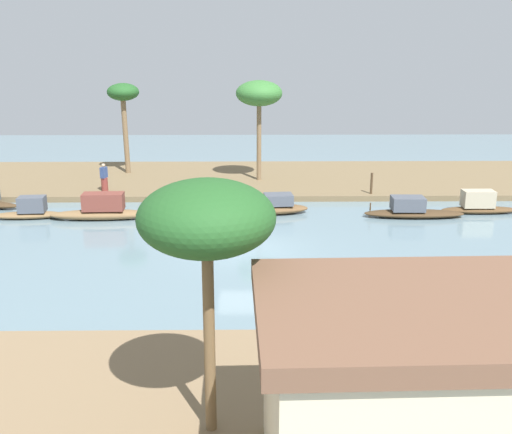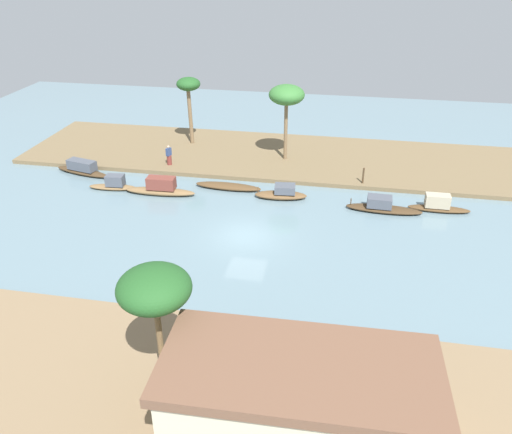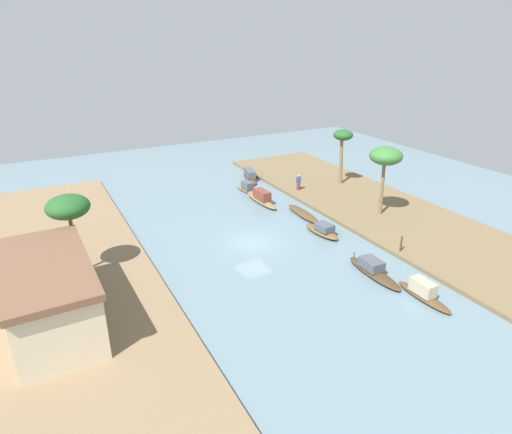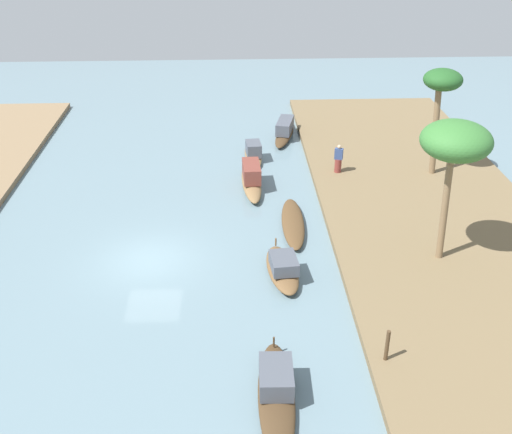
{
  "view_description": "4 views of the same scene",
  "coord_description": "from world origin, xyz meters",
  "px_view_note": "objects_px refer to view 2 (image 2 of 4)",
  "views": [
    {
      "loc": [
        -0.11,
        24.75,
        8.53
      ],
      "look_at": [
        -0.44,
        -1.64,
        1.01
      ],
      "focal_mm": 41.88,
      "sensor_mm": 36.0,
      "label": 1
    },
    {
      "loc": [
        -5.77,
        27.76,
        16.46
      ],
      "look_at": [
        -0.45,
        -1.02,
        0.89
      ],
      "focal_mm": 36.17,
      "sensor_mm": 36.0,
      "label": 2
    },
    {
      "loc": [
        -28.43,
        14.68,
        15.61
      ],
      "look_at": [
        3.5,
        -2.15,
        0.49
      ],
      "focal_mm": 30.65,
      "sensor_mm": 36.0,
      "label": 3
    },
    {
      "loc": [
        -23.09,
        -3.76,
        14.75
      ],
      "look_at": [
        1.83,
        -4.86,
        1.1
      ],
      "focal_mm": 42.56,
      "sensor_mm": 36.0,
      "label": 4
    }
  ],
  "objects_px": {
    "palm_tree_left_far": "(189,87)",
    "sampan_upstream_small": "(161,188)",
    "palm_tree_right_tall": "(154,290)",
    "mooring_post": "(363,176)",
    "sampan_near_left_bank": "(228,186)",
    "person_on_near_bank": "(169,156)",
    "sampan_foreground": "(438,205)",
    "sampan_midstream": "(114,184)",
    "sampan_downstream_large": "(282,193)",
    "palm_tree_left_near": "(287,96)",
    "riverside_building": "(298,407)",
    "sampan_with_red_awning": "(382,206)",
    "sampan_with_tall_canopy": "(82,169)"
  },
  "relations": [
    {
      "from": "person_on_near_bank",
      "to": "riverside_building",
      "type": "xyz_separation_m",
      "value": [
        -13.34,
        24.95,
        1.28
      ]
    },
    {
      "from": "sampan_midstream",
      "to": "sampan_with_tall_canopy",
      "type": "bearing_deg",
      "value": -36.25
    },
    {
      "from": "sampan_foreground",
      "to": "sampan_upstream_small",
      "type": "bearing_deg",
      "value": 2.72
    },
    {
      "from": "palm_tree_right_tall",
      "to": "mooring_post",
      "type": "bearing_deg",
      "value": -109.82
    },
    {
      "from": "sampan_with_red_awning",
      "to": "person_on_near_bank",
      "type": "xyz_separation_m",
      "value": [
        17.03,
        -4.79,
        0.66
      ]
    },
    {
      "from": "sampan_upstream_small",
      "to": "sampan_with_tall_canopy",
      "type": "distance_m",
      "value": 7.9
    },
    {
      "from": "sampan_near_left_bank",
      "to": "person_on_near_bank",
      "type": "height_order",
      "value": "person_on_near_bank"
    },
    {
      "from": "sampan_downstream_large",
      "to": "palm_tree_right_tall",
      "type": "bearing_deg",
      "value": 77.75
    },
    {
      "from": "palm_tree_left_far",
      "to": "person_on_near_bank",
      "type": "bearing_deg",
      "value": 86.27
    },
    {
      "from": "palm_tree_left_far",
      "to": "sampan_with_red_awning",
      "type": "bearing_deg",
      "value": 149.05
    },
    {
      "from": "riverside_building",
      "to": "person_on_near_bank",
      "type": "bearing_deg",
      "value": -63.4
    },
    {
      "from": "sampan_downstream_large",
      "to": "mooring_post",
      "type": "distance_m",
      "value": 6.57
    },
    {
      "from": "sampan_with_red_awning",
      "to": "sampan_midstream",
      "type": "relative_size",
      "value": 1.41
    },
    {
      "from": "sampan_with_red_awning",
      "to": "sampan_upstream_small",
      "type": "bearing_deg",
      "value": 2.55
    },
    {
      "from": "sampan_upstream_small",
      "to": "riverside_building",
      "type": "relative_size",
      "value": 0.56
    },
    {
      "from": "sampan_upstream_small",
      "to": "riverside_building",
      "type": "distance_m",
      "value": 23.52
    },
    {
      "from": "sampan_with_red_awning",
      "to": "sampan_downstream_large",
      "type": "relative_size",
      "value": 1.35
    },
    {
      "from": "sampan_with_tall_canopy",
      "to": "sampan_midstream",
      "type": "xyz_separation_m",
      "value": [
        -3.69,
        2.25,
        -0.04
      ]
    },
    {
      "from": "sampan_foreground",
      "to": "sampan_near_left_bank",
      "type": "xyz_separation_m",
      "value": [
        15.14,
        -0.9,
        -0.25
      ]
    },
    {
      "from": "sampan_downstream_large",
      "to": "palm_tree_left_far",
      "type": "height_order",
      "value": "palm_tree_left_far"
    },
    {
      "from": "sampan_foreground",
      "to": "sampan_midstream",
      "type": "xyz_separation_m",
      "value": [
        23.61,
        0.71,
        -0.04
      ]
    },
    {
      "from": "sampan_with_red_awning",
      "to": "palm_tree_left_far",
      "type": "bearing_deg",
      "value": -29.14
    },
    {
      "from": "mooring_post",
      "to": "palm_tree_right_tall",
      "type": "xyz_separation_m",
      "value": [
        7.98,
        22.15,
        4.23
      ]
    },
    {
      "from": "mooring_post",
      "to": "palm_tree_left_far",
      "type": "distance_m",
      "value": 17.1
    },
    {
      "from": "mooring_post",
      "to": "riverside_building",
      "type": "xyz_separation_m",
      "value": [
        2.33,
        24.06,
        1.38
      ]
    },
    {
      "from": "sampan_upstream_small",
      "to": "mooring_post",
      "type": "bearing_deg",
      "value": -166.54
    },
    {
      "from": "palm_tree_left_far",
      "to": "sampan_upstream_small",
      "type": "bearing_deg",
      "value": 93.82
    },
    {
      "from": "sampan_foreground",
      "to": "palm_tree_left_far",
      "type": "xyz_separation_m",
      "value": [
        20.49,
        -9.25,
        4.96
      ]
    },
    {
      "from": "sampan_foreground",
      "to": "sampan_near_left_bank",
      "type": "relative_size",
      "value": 0.82
    },
    {
      "from": "sampan_upstream_small",
      "to": "sampan_downstream_large",
      "type": "bearing_deg",
      "value": -175.73
    },
    {
      "from": "sampan_with_tall_canopy",
      "to": "sampan_downstream_large",
      "type": "height_order",
      "value": "sampan_with_tall_canopy"
    },
    {
      "from": "sampan_with_red_awning",
      "to": "sampan_midstream",
      "type": "bearing_deg",
      "value": 1.67
    },
    {
      "from": "palm_tree_right_tall",
      "to": "riverside_building",
      "type": "bearing_deg",
      "value": 161.28
    },
    {
      "from": "riverside_building",
      "to": "sampan_near_left_bank",
      "type": "bearing_deg",
      "value": -72.2
    },
    {
      "from": "sampan_downstream_large",
      "to": "palm_tree_left_far",
      "type": "relative_size",
      "value": 0.65
    },
    {
      "from": "person_on_near_bank",
      "to": "mooring_post",
      "type": "xyz_separation_m",
      "value": [
        -15.67,
        0.89,
        -0.1
      ]
    },
    {
      "from": "sampan_downstream_large",
      "to": "sampan_midstream",
      "type": "height_order",
      "value": "sampan_midstream"
    },
    {
      "from": "sampan_midstream",
      "to": "palm_tree_left_far",
      "type": "relative_size",
      "value": 0.62
    },
    {
      "from": "sampan_upstream_small",
      "to": "sampan_midstream",
      "type": "height_order",
      "value": "sampan_upstream_small"
    },
    {
      "from": "sampan_near_left_bank",
      "to": "riverside_building",
      "type": "distance_m",
      "value": 23.22
    },
    {
      "from": "sampan_upstream_small",
      "to": "person_on_near_bank",
      "type": "height_order",
      "value": "person_on_near_bank"
    },
    {
      "from": "sampan_midstream",
      "to": "palm_tree_left_near",
      "type": "distance_m",
      "value": 15.17
    },
    {
      "from": "sampan_with_tall_canopy",
      "to": "sampan_foreground",
      "type": "bearing_deg",
      "value": -169.75
    },
    {
      "from": "sampan_foreground",
      "to": "mooring_post",
      "type": "bearing_deg",
      "value": -31.37
    },
    {
      "from": "sampan_near_left_bank",
      "to": "person_on_near_bank",
      "type": "distance_m",
      "value": 6.54
    },
    {
      "from": "sampan_downstream_large",
      "to": "palm_tree_left_far",
      "type": "distance_m",
      "value": 14.2
    },
    {
      "from": "mooring_post",
      "to": "person_on_near_bank",
      "type": "bearing_deg",
      "value": -3.25
    },
    {
      "from": "sampan_upstream_small",
      "to": "sampan_with_tall_canopy",
      "type": "height_order",
      "value": "sampan_upstream_small"
    },
    {
      "from": "sampan_with_red_awning",
      "to": "sampan_with_tall_canopy",
      "type": "height_order",
      "value": "sampan_with_tall_canopy"
    },
    {
      "from": "sampan_upstream_small",
      "to": "palm_tree_right_tall",
      "type": "height_order",
      "value": "palm_tree_right_tall"
    }
  ]
}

